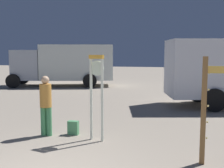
{
  "coord_description": "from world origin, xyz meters",
  "views": [
    {
      "loc": [
        2.31,
        -4.16,
        2.28
      ],
      "look_at": [
        0.12,
        5.17,
        1.2
      ],
      "focal_mm": 44.95,
      "sensor_mm": 36.0,
      "label": 1
    }
  ],
  "objects_px": {
    "standing_clock": "(97,89)",
    "backpack": "(73,128)",
    "arrow_sign": "(222,92)",
    "box_truck_far": "(65,63)",
    "person_near_clock": "(46,103)"
  },
  "relations": [
    {
      "from": "person_near_clock",
      "to": "backpack",
      "type": "height_order",
      "value": "person_near_clock"
    },
    {
      "from": "standing_clock",
      "to": "box_truck_far",
      "type": "height_order",
      "value": "box_truck_far"
    },
    {
      "from": "standing_clock",
      "to": "box_truck_far",
      "type": "distance_m",
      "value": 12.38
    },
    {
      "from": "arrow_sign",
      "to": "person_near_clock",
      "type": "distance_m",
      "value": 4.51
    },
    {
      "from": "arrow_sign",
      "to": "backpack",
      "type": "distance_m",
      "value": 4.11
    },
    {
      "from": "standing_clock",
      "to": "backpack",
      "type": "height_order",
      "value": "standing_clock"
    },
    {
      "from": "standing_clock",
      "to": "person_near_clock",
      "type": "bearing_deg",
      "value": 177.06
    },
    {
      "from": "arrow_sign",
      "to": "box_truck_far",
      "type": "relative_size",
      "value": 0.3
    },
    {
      "from": "person_near_clock",
      "to": "backpack",
      "type": "distance_m",
      "value": 1.04
    },
    {
      "from": "person_near_clock",
      "to": "box_truck_far",
      "type": "distance_m",
      "value": 11.75
    },
    {
      "from": "person_near_clock",
      "to": "backpack",
      "type": "relative_size",
      "value": 4.29
    },
    {
      "from": "standing_clock",
      "to": "arrow_sign",
      "type": "height_order",
      "value": "standing_clock"
    },
    {
      "from": "standing_clock",
      "to": "arrow_sign",
      "type": "xyz_separation_m",
      "value": [
        2.87,
        -1.01,
        0.15
      ]
    },
    {
      "from": "backpack",
      "to": "box_truck_far",
      "type": "height_order",
      "value": "box_truck_far"
    },
    {
      "from": "standing_clock",
      "to": "box_truck_far",
      "type": "bearing_deg",
      "value": 116.25
    }
  ]
}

